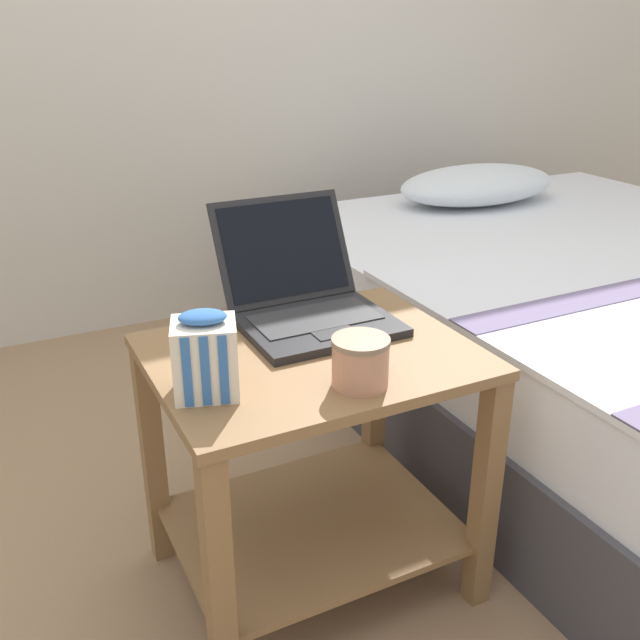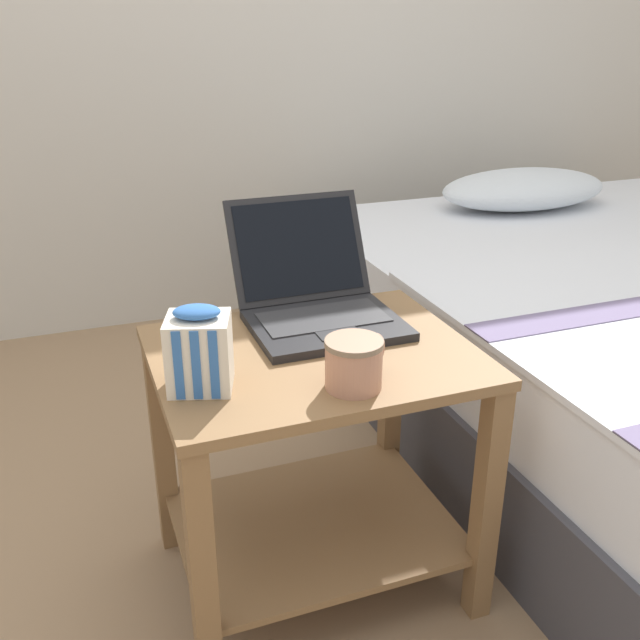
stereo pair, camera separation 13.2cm
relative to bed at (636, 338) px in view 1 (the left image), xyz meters
The scene contains 7 objects.
ground_plane 1.24m from the bed, behind, with size 8.00×8.00×0.00m, color #937556.
bed is the anchor object (origin of this frame).
bedside_table 1.22m from the bed, behind, with size 0.62×0.49×0.56m.
laptop 1.19m from the bed, behind, with size 0.31×0.36×0.23m.
mug_front_left 1.28m from the bed, 162.76° to the right, with size 0.13×0.10×0.09m.
snack_bag 1.50m from the bed, 169.12° to the right, with size 0.13×0.12×0.15m.
cell_phone 1.42m from the bed, behind, with size 0.08×0.16×0.01m.
Camera 1 is at (-0.54, -1.12, 1.15)m, focal length 40.00 mm.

